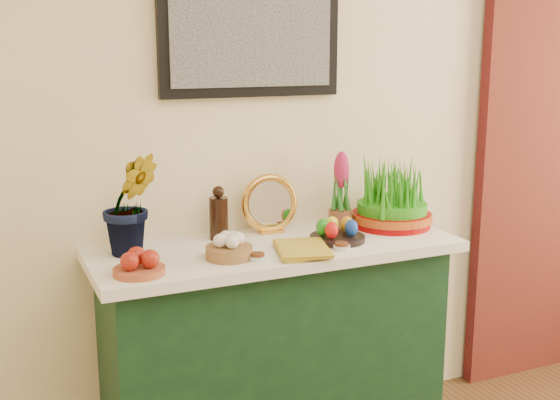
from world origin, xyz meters
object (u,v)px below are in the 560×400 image
object	(u,v)px
hyacinth_green	(130,187)
mirror	(270,204)
book	(277,250)
wheatgrass_sabzeh	(392,198)
sideboard	(275,357)

from	to	relation	value
hyacinth_green	mirror	world-z (taller)	hyacinth_green
hyacinth_green	book	distance (m)	0.57
mirror	wheatgrass_sabzeh	size ratio (longest dim) A/B	0.72
sideboard	mirror	distance (m)	0.60
sideboard	wheatgrass_sabzeh	distance (m)	0.80
sideboard	hyacinth_green	distance (m)	0.89
mirror	sideboard	bearing A→B (deg)	-106.60
sideboard	wheatgrass_sabzeh	world-z (taller)	wheatgrass_sabzeh
hyacinth_green	book	bearing A→B (deg)	-24.23
book	mirror	bearing A→B (deg)	87.33
mirror	wheatgrass_sabzeh	world-z (taller)	wheatgrass_sabzeh
sideboard	wheatgrass_sabzeh	size ratio (longest dim) A/B	3.89
book	wheatgrass_sabzeh	xyz separation A→B (m)	(0.60, 0.18, 0.10)
hyacinth_green	wheatgrass_sabzeh	size ratio (longest dim) A/B	1.47
hyacinth_green	sideboard	bearing A→B (deg)	-9.03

